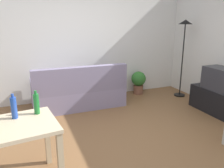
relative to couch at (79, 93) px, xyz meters
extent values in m
cube|color=brown|center=(0.22, -1.59, -0.32)|extent=(5.20, 4.40, 0.02)
cube|color=silver|center=(0.22, 0.61, 1.04)|extent=(5.20, 0.10, 2.70)
cube|color=gray|center=(0.00, 0.06, -0.11)|extent=(1.90, 0.84, 0.40)
cube|color=slate|center=(0.00, -0.28, 0.35)|extent=(1.90, 0.16, 0.52)
cube|color=gray|center=(0.87, 0.06, 0.20)|extent=(0.16, 0.84, 0.22)
cube|color=gray|center=(-0.87, 0.06, 0.20)|extent=(0.16, 0.84, 0.22)
cube|color=black|center=(2.47, -1.36, -0.07)|extent=(0.44, 1.10, 0.48)
cube|color=#2D2D33|center=(2.47, -1.36, 0.39)|extent=(0.40, 0.60, 0.44)
cylinder|color=black|center=(2.47, -0.21, -0.29)|extent=(0.26, 0.26, 0.03)
cylinder|color=black|center=(2.47, -0.21, 0.56)|extent=(0.03, 0.03, 1.68)
cone|color=black|center=(2.47, -0.21, 1.45)|extent=(0.32, 0.32, 0.10)
cube|color=tan|center=(-0.78, -2.44, 0.05)|extent=(0.07, 0.07, 0.72)
cube|color=tan|center=(-0.85, -1.83, 0.05)|extent=(0.07, 0.07, 0.72)
cylinder|color=brown|center=(1.60, 0.31, -0.20)|extent=(0.24, 0.24, 0.22)
sphere|color=#2D6B28|center=(1.60, 0.31, 0.08)|extent=(0.36, 0.36, 0.36)
cylinder|color=#2347A3|center=(-1.18, -2.01, 0.57)|extent=(0.06, 0.06, 0.24)
cylinder|color=#2347A3|center=(-1.18, -2.01, 0.71)|extent=(0.03, 0.03, 0.04)
cylinder|color=#1E722D|center=(-0.95, -1.97, 0.57)|extent=(0.06, 0.06, 0.23)
cylinder|color=#1E722D|center=(-0.95, -1.97, 0.71)|extent=(0.03, 0.03, 0.04)
camera|label=1|loc=(-1.04, -4.51, 1.48)|focal=36.14mm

